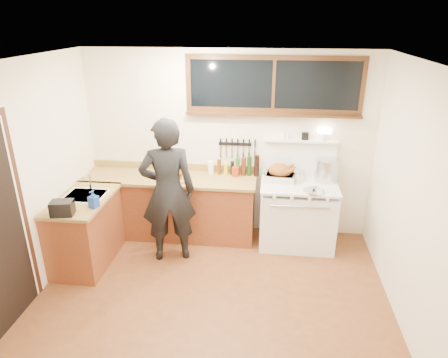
# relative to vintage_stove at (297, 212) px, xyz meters

# --- Properties ---
(ground_plane) EXTENTS (4.00, 3.50, 0.02)m
(ground_plane) POSITION_rel_vintage_stove_xyz_m (-1.00, -1.41, -0.48)
(ground_plane) COLOR brown
(room_shell) EXTENTS (4.10, 3.60, 2.65)m
(room_shell) POSITION_rel_vintage_stove_xyz_m (-1.00, -1.41, 1.18)
(room_shell) COLOR white
(room_shell) RESTS_ON ground
(counter_back) EXTENTS (2.44, 0.64, 1.00)m
(counter_back) POSITION_rel_vintage_stove_xyz_m (-1.80, 0.04, -0.01)
(counter_back) COLOR brown
(counter_back) RESTS_ON ground
(counter_left) EXTENTS (0.64, 1.09, 0.90)m
(counter_left) POSITION_rel_vintage_stove_xyz_m (-2.70, -0.79, -0.02)
(counter_left) COLOR brown
(counter_left) RESTS_ON ground
(sink_unit) EXTENTS (0.50, 0.45, 0.37)m
(sink_unit) POSITION_rel_vintage_stove_xyz_m (-2.68, -0.71, 0.38)
(sink_unit) COLOR white
(sink_unit) RESTS_ON counter_left
(vintage_stove) EXTENTS (1.02, 0.74, 1.59)m
(vintage_stove) POSITION_rel_vintage_stove_xyz_m (0.00, 0.00, 0.00)
(vintage_stove) COLOR white
(vintage_stove) RESTS_ON ground
(back_window) EXTENTS (2.32, 0.13, 0.77)m
(back_window) POSITION_rel_vintage_stove_xyz_m (-0.40, 0.31, 1.60)
(back_window) COLOR black
(back_window) RESTS_ON room_shell
(knife_strip) EXTENTS (0.52, 0.03, 0.28)m
(knife_strip) POSITION_rel_vintage_stove_xyz_m (-0.88, 0.32, 0.84)
(knife_strip) COLOR black
(knife_strip) RESTS_ON room_shell
(man) EXTENTS (0.79, 0.62, 1.89)m
(man) POSITION_rel_vintage_stove_xyz_m (-1.66, -0.56, 0.48)
(man) COLOR black
(man) RESTS_ON ground
(soap_bottle) EXTENTS (0.12, 0.12, 0.21)m
(soap_bottle) POSITION_rel_vintage_stove_xyz_m (-2.43, -1.00, 0.54)
(soap_bottle) COLOR #2045A3
(soap_bottle) RESTS_ON counter_left
(toaster) EXTENTS (0.27, 0.21, 0.17)m
(toaster) POSITION_rel_vintage_stove_xyz_m (-2.70, -1.23, 0.52)
(toaster) COLOR black
(toaster) RESTS_ON counter_left
(cutting_board) EXTENTS (0.38, 0.29, 0.13)m
(cutting_board) POSITION_rel_vintage_stove_xyz_m (-1.69, -0.04, 0.48)
(cutting_board) COLOR olive
(cutting_board) RESTS_ON counter_back
(roast_turkey) EXTENTS (0.44, 0.33, 0.24)m
(roast_turkey) POSITION_rel_vintage_stove_xyz_m (-0.26, 0.09, 0.53)
(roast_turkey) COLOR silver
(roast_turkey) RESTS_ON vintage_stove
(stockpot) EXTENTS (0.35, 0.35, 0.30)m
(stockpot) POSITION_rel_vintage_stove_xyz_m (0.37, 0.16, 0.58)
(stockpot) COLOR silver
(stockpot) RESTS_ON vintage_stove
(saucepan) EXTENTS (0.22, 0.32, 0.14)m
(saucepan) POSITION_rel_vintage_stove_xyz_m (-0.02, 0.13, 0.50)
(saucepan) COLOR silver
(saucepan) RESTS_ON vintage_stove
(pot_lid) EXTENTS (0.28, 0.28, 0.04)m
(pot_lid) POSITION_rel_vintage_stove_xyz_m (0.17, -0.25, 0.44)
(pot_lid) COLOR silver
(pot_lid) RESTS_ON vintage_stove
(coffee_tin) EXTENTS (0.10, 0.08, 0.14)m
(coffee_tin) POSITION_rel_vintage_stove_xyz_m (-0.88, 0.17, 0.50)
(coffee_tin) COLOR maroon
(coffee_tin) RESTS_ON counter_back
(pitcher) EXTENTS (0.11, 0.11, 0.18)m
(pitcher) POSITION_rel_vintage_stove_xyz_m (-1.23, 0.24, 0.52)
(pitcher) COLOR white
(pitcher) RESTS_ON counter_back
(bottle_cluster) EXTENTS (0.59, 0.07, 0.30)m
(bottle_cluster) POSITION_rel_vintage_stove_xyz_m (-0.80, 0.22, 0.56)
(bottle_cluster) COLOR black
(bottle_cluster) RESTS_ON counter_back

